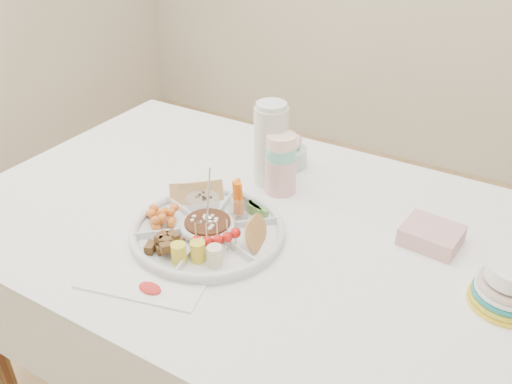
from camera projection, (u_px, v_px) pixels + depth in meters
The scene contains 15 objects.
dining_table at pixel (247, 320), 1.63m from camera, with size 1.52×1.02×0.76m, color white.
party_tray at pixel (208, 229), 1.35m from camera, with size 0.38×0.38×0.04m, color silver.
bean_dip at pixel (208, 226), 1.35m from camera, with size 0.11×0.11×0.04m, color #562D16.
tortillas at pixel (257, 231), 1.30m from camera, with size 0.09×0.09×0.05m, color #A57D47, non-canonical shape.
carrot_cucumber at pixel (247, 196), 1.40m from camera, with size 0.11×0.11×0.10m, color #FC660B, non-canonical shape.
pita_raisins at pixel (202, 194), 1.45m from camera, with size 0.12×0.12×0.07m, color tan, non-canonical shape.
cherries at pixel (161, 215), 1.38m from camera, with size 0.10×0.10×0.04m, color #FCA431, non-canonical shape.
granola_chunks at pixel (163, 245), 1.27m from camera, with size 0.09×0.09×0.04m, color brown, non-canonical shape.
banana_tomato at pixel (214, 248), 1.22m from camera, with size 0.12×0.12×0.09m, color #EADB5D, non-canonical shape.
cup_stack at pixel (281, 153), 1.49m from camera, with size 0.09×0.09×0.24m, color white.
thermos at pixel (271, 143), 1.53m from camera, with size 0.10×0.10×0.25m, color silver.
flower_bowl at pixel (288, 153), 1.66m from camera, with size 0.11×0.11×0.08m, color #7FB29A.
napkin_stack at pixel (431, 235), 1.33m from camera, with size 0.14×0.12×0.05m, color #D0999B.
plate_stack at pixel (509, 286), 1.13m from camera, with size 0.15×0.15×0.10m, color yellow.
placemat at pixel (140, 286), 1.20m from camera, with size 0.28×0.09×0.01m, color white.
Camera 1 is at (0.64, -1.01, 1.56)m, focal length 38.00 mm.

